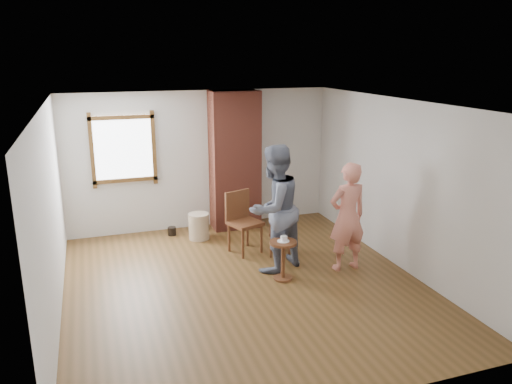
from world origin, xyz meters
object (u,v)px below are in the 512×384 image
Objects in this scene: dining_chair_left at (242,218)px; person_pink at (347,217)px; side_table at (283,254)px; stoneware_crock at (199,226)px; dining_chair_right at (280,228)px; man at (274,209)px.

dining_chair_left is 0.61× the size of person_pink.
side_table is 1.15m from person_pink.
stoneware_crock is 1.60m from dining_chair_right.
dining_chair_left is at bearing 174.89° from dining_chair_right.
dining_chair_left is (0.57, -0.79, 0.34)m from stoneware_crock.
dining_chair_left is 1.29× the size of dining_chair_right.
side_table is at bearing -0.79° from person_pink.
person_pink is at bearing -46.83° from stoneware_crock.
man reaches higher than dining_chair_left.
dining_chair_right is at bearing -55.04° from person_pink.
man is at bearing -98.16° from dining_chair_right.
stoneware_crock is 0.28× the size of person_pink.
dining_chair_right is 1.33× the size of side_table.
stoneware_crock is at bearing -90.92° from man.
man reaches higher than dining_chair_right.
dining_chair_left is 0.52× the size of man.
dining_chair_right is (1.15, -1.08, 0.21)m from stoneware_crock.
dining_chair_right is at bearing -147.43° from man.
man is (-0.34, -0.57, 0.53)m from dining_chair_right.
stoneware_crock is 1.03m from dining_chair_left.
dining_chair_right is 1.24m from person_pink.
man is (0.24, -0.87, 0.40)m from dining_chair_left.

